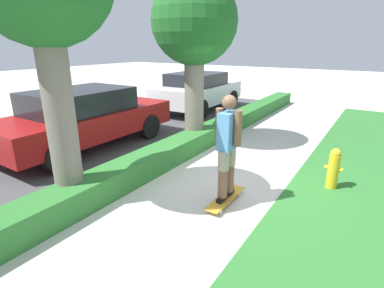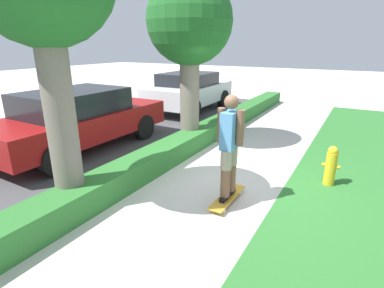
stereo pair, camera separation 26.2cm
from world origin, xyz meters
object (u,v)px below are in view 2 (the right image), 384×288
(skateboard, at_px, (227,197))
(fire_hydrant, at_px, (331,166))
(tree_mid, at_px, (189,26))
(parked_car_middle, at_px, (78,118))
(parked_car_rear, at_px, (189,91))
(skater_person, at_px, (230,145))

(skateboard, bearing_deg, fire_hydrant, -41.96)
(skateboard, distance_m, tree_mid, 4.23)
(tree_mid, relative_size, parked_car_middle, 0.89)
(parked_car_rear, bearing_deg, tree_mid, -150.57)
(tree_mid, distance_m, parked_car_middle, 3.53)
(skateboard, relative_size, tree_mid, 0.25)
(parked_car_rear, relative_size, fire_hydrant, 5.28)
(skateboard, bearing_deg, tree_mid, 42.19)
(skater_person, relative_size, parked_car_middle, 0.38)
(skateboard, xyz_separation_m, skater_person, (0.00, 0.00, 0.94))
(skateboard, height_order, tree_mid, tree_mid)
(skateboard, bearing_deg, skater_person, 9.46)
(parked_car_rear, bearing_deg, fire_hydrant, -129.34)
(skateboard, bearing_deg, parked_car_rear, 35.38)
(tree_mid, bearing_deg, parked_car_rear, 30.55)
(skateboard, relative_size, fire_hydrant, 1.34)
(parked_car_rear, bearing_deg, skateboard, -145.73)
(skater_person, distance_m, fire_hydrant, 2.19)
(parked_car_rear, bearing_deg, skater_person, -145.73)
(skateboard, height_order, skater_person, skater_person)
(skater_person, relative_size, parked_car_rear, 0.42)
(tree_mid, height_order, parked_car_rear, tree_mid)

